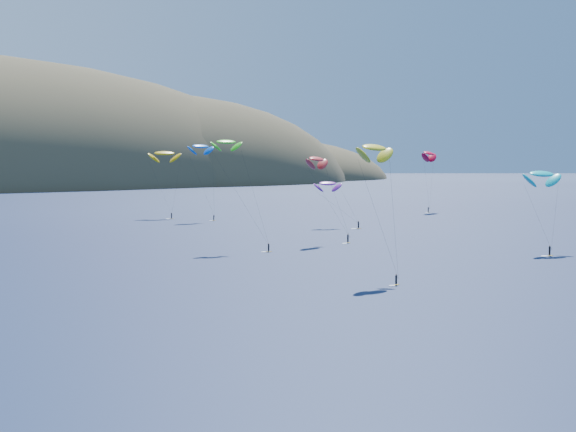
% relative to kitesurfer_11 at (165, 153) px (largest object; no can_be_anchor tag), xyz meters
% --- Properties ---
extents(kitesurfer_2, '(8.86, 12.53, 23.42)m').
position_rel_kitesurfer_11_xyz_m(kitesurfer_2, '(-26.53, -141.99, 0.17)').
color(kitesurfer_2, yellow).
rests_on(kitesurfer_2, ground).
extents(kitesurfer_3, '(7.70, 14.25, 24.74)m').
position_rel_kitesurfer_11_xyz_m(kitesurfer_3, '(-26.86, -92.13, 1.87)').
color(kitesurfer_3, yellow).
rests_on(kitesurfer_3, ground).
extents(kitesurfer_4, '(9.32, 8.73, 25.52)m').
position_rel_kitesurfer_11_xyz_m(kitesurfer_4, '(3.91, -18.50, 2.08)').
color(kitesurfer_4, yellow).
rests_on(kitesurfer_4, ground).
extents(kitesurfer_5, '(11.63, 10.51, 18.64)m').
position_rel_kitesurfer_11_xyz_m(kitesurfer_5, '(25.75, -132.71, -4.85)').
color(kitesurfer_5, yellow).
rests_on(kitesurfer_5, ground).
extents(kitesurfer_6, '(8.76, 12.77, 14.44)m').
position_rel_kitesurfer_11_xyz_m(kitesurfer_6, '(21.97, -61.63, -8.70)').
color(kitesurfer_6, yellow).
rests_on(kitesurfer_6, ground).
extents(kitesurfer_8, '(11.56, 10.49, 24.03)m').
position_rel_kitesurfer_11_xyz_m(kitesurfer_8, '(91.91, -27.15, 0.16)').
color(kitesurfer_8, yellow).
rests_on(kitesurfer_8, ground).
extents(kitesurfer_9, '(9.33, 10.62, 21.43)m').
position_rel_kitesurfer_11_xyz_m(kitesurfer_9, '(-3.35, -92.40, -1.79)').
color(kitesurfer_9, yellow).
rests_on(kitesurfer_9, ground).
extents(kitesurfer_11, '(11.27, 15.20, 23.81)m').
position_rel_kitesurfer_11_xyz_m(kitesurfer_11, '(0.00, 0.00, 0.00)').
color(kitesurfer_11, yellow).
rests_on(kitesurfer_11, ground).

